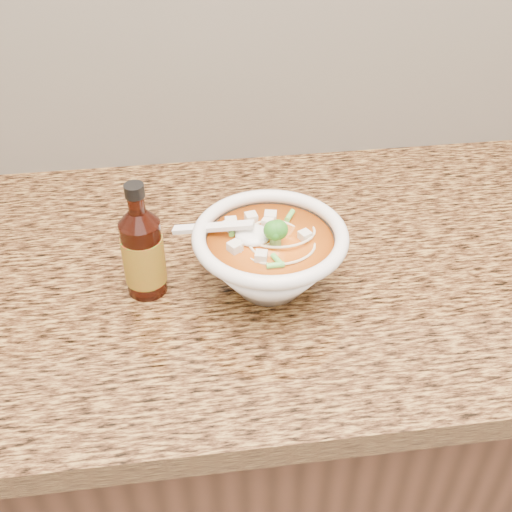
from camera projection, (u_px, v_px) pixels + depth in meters
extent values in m
cube|color=beige|center=(279.00, 24.00, 1.09)|extent=(4.00, 0.02, 0.50)
cube|color=black|center=(296.00, 435.00, 1.30)|extent=(4.00, 0.65, 0.86)
cube|color=olive|center=(307.00, 264.00, 1.01)|extent=(4.00, 0.68, 0.04)
cylinder|color=white|center=(269.00, 282.00, 0.94)|extent=(0.09, 0.09, 0.01)
torus|color=white|center=(270.00, 236.00, 0.89)|extent=(0.22, 0.22, 0.02)
torus|color=beige|center=(270.00, 245.00, 0.88)|extent=(0.16, 0.16, 0.00)
torus|color=beige|center=(279.00, 242.00, 0.89)|extent=(0.15, 0.15, 0.00)
torus|color=beige|center=(278.00, 243.00, 0.89)|extent=(0.11, 0.11, 0.00)
torus|color=beige|center=(282.00, 235.00, 0.91)|extent=(0.08, 0.08, 0.00)
torus|color=beige|center=(280.00, 247.00, 0.89)|extent=(0.09, 0.09, 0.00)
torus|color=beige|center=(280.00, 241.00, 0.90)|extent=(0.12, 0.12, 0.00)
torus|color=beige|center=(272.00, 243.00, 0.90)|extent=(0.12, 0.12, 0.00)
cube|color=silver|center=(228.00, 245.00, 0.87)|extent=(0.02, 0.02, 0.02)
cube|color=silver|center=(304.00, 258.00, 0.85)|extent=(0.02, 0.02, 0.01)
cube|color=silver|center=(282.00, 255.00, 0.86)|extent=(0.02, 0.02, 0.02)
cube|color=silver|center=(254.00, 221.00, 0.92)|extent=(0.02, 0.02, 0.02)
cube|color=silver|center=(257.00, 238.00, 0.89)|extent=(0.02, 0.02, 0.02)
cube|color=silver|center=(286.00, 221.00, 0.92)|extent=(0.02, 0.02, 0.02)
cube|color=silver|center=(296.00, 250.00, 0.87)|extent=(0.02, 0.02, 0.02)
cube|color=silver|center=(258.00, 239.00, 0.89)|extent=(0.02, 0.02, 0.02)
cube|color=silver|center=(312.00, 251.00, 0.86)|extent=(0.02, 0.02, 0.02)
cube|color=silver|center=(256.00, 234.00, 0.90)|extent=(0.02, 0.02, 0.02)
ellipsoid|color=#196014|center=(276.00, 232.00, 0.87)|extent=(0.04, 0.04, 0.04)
cylinder|color=#61CA4E|center=(268.00, 223.00, 0.91)|extent=(0.01, 0.02, 0.01)
cylinder|color=#61CA4E|center=(248.00, 235.00, 0.89)|extent=(0.02, 0.01, 0.01)
cylinder|color=#61CA4E|center=(241.00, 224.00, 0.91)|extent=(0.02, 0.02, 0.01)
cylinder|color=#61CA4E|center=(289.00, 260.00, 0.85)|extent=(0.01, 0.02, 0.01)
cylinder|color=#61CA4E|center=(228.00, 231.00, 0.90)|extent=(0.01, 0.02, 0.01)
cylinder|color=#61CA4E|center=(238.00, 222.00, 0.92)|extent=(0.01, 0.02, 0.01)
ellipsoid|color=white|center=(253.00, 235.00, 0.89)|extent=(0.05, 0.05, 0.02)
cube|color=white|center=(213.00, 227.00, 0.90)|extent=(0.12, 0.05, 0.03)
cylinder|color=#370E07|center=(144.00, 257.00, 0.90)|extent=(0.06, 0.06, 0.12)
cylinder|color=#370E07|center=(136.00, 204.00, 0.84)|extent=(0.03, 0.03, 0.02)
cylinder|color=black|center=(134.00, 191.00, 0.83)|extent=(0.03, 0.03, 0.02)
cylinder|color=red|center=(144.00, 259.00, 0.90)|extent=(0.07, 0.07, 0.07)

